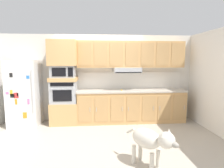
{
  "coord_description": "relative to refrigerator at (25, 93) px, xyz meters",
  "views": [
    {
      "loc": [
        -0.08,
        -4.45,
        1.76
      ],
      "look_at": [
        0.29,
        0.16,
        1.17
      ],
      "focal_mm": 29.94,
      "sensor_mm": 36.0,
      "label": 1
    }
  ],
  "objects": [
    {
      "name": "microwave",
      "position": [
        1.04,
        0.07,
        0.58
      ],
      "size": [
        0.64,
        0.54,
        0.32
      ],
      "color": "#A8AAAF",
      "rests_on": "appliance_mid_shelf"
    },
    {
      "name": "oven_base_cabinet",
      "position": [
        1.04,
        0.07,
        -0.58
      ],
      "size": [
        0.74,
        0.62,
        0.6
      ],
      "primitive_type": "cube",
      "color": "tan",
      "rests_on": "ground"
    },
    {
      "name": "lower_cabinet_run",
      "position": [
        2.93,
        0.07,
        -0.44
      ],
      "size": [
        3.04,
        0.63,
        0.88
      ],
      "color": "tan",
      "rests_on": "ground"
    },
    {
      "name": "countertop_slab",
      "position": [
        2.93,
        0.07,
        0.02
      ],
      "size": [
        3.08,
        0.64,
        0.04
      ],
      "primitive_type": "cube",
      "color": "#BCB2A3",
      "rests_on": "lower_cabinet_run"
    },
    {
      "name": "back_kitchen_wall",
      "position": [
        2.03,
        0.43,
        0.37
      ],
      "size": [
        6.2,
        0.12,
        2.5
      ],
      "primitive_type": "cube",
      "color": "silver",
      "rests_on": "ground"
    },
    {
      "name": "screwdriver",
      "position": [
        2.65,
        0.03,
        0.05
      ],
      "size": [
        0.13,
        0.12,
        0.03
      ],
      "color": "yellow",
      "rests_on": "countertop_slab"
    },
    {
      "name": "built_in_oven",
      "position": [
        1.04,
        0.07,
        0.02
      ],
      "size": [
        0.7,
        0.62,
        0.6
      ],
      "color": "#A8AAAF",
      "rests_on": "oven_base_cabinet"
    },
    {
      "name": "ground_plane",
      "position": [
        2.03,
        -0.68,
        -0.88
      ],
      "size": [
        9.6,
        9.6,
        0.0
      ],
      "primitive_type": "plane",
      "color": "#B2A899"
    },
    {
      "name": "appliance_upper_cabinet",
      "position": [
        1.04,
        0.07,
        1.08
      ],
      "size": [
        0.74,
        0.62,
        0.68
      ],
      "primitive_type": "cube",
      "color": "tan",
      "rests_on": "microwave"
    },
    {
      "name": "appliance_mid_shelf",
      "position": [
        1.04,
        0.07,
        0.37
      ],
      "size": [
        0.74,
        0.62,
        0.1
      ],
      "primitive_type": "cube",
      "color": "tan",
      "rests_on": "built_in_oven"
    },
    {
      "name": "side_panel_right",
      "position": [
        4.83,
        -0.68,
        0.37
      ],
      "size": [
        0.12,
        7.1,
        2.5
      ],
      "primitive_type": "cube",
      "color": "white",
      "rests_on": "ground"
    },
    {
      "name": "refrigerator",
      "position": [
        0.0,
        0.0,
        0.0
      ],
      "size": [
        0.76,
        0.73,
        1.76
      ],
      "color": "white",
      "rests_on": "ground"
    },
    {
      "name": "backsplash_panel",
      "position": [
        2.93,
        0.36,
        0.29
      ],
      "size": [
        3.08,
        0.02,
        0.5
      ],
      "primitive_type": "cube",
      "color": "silver",
      "rests_on": "countertop_slab"
    },
    {
      "name": "upper_cabinet_with_hood",
      "position": [
        2.92,
        0.19,
        1.02
      ],
      "size": [
        3.04,
        0.48,
        0.88
      ],
      "color": "tan",
      "rests_on": "backsplash_panel"
    },
    {
      "name": "dog",
      "position": [
        2.81,
        -2.31,
        -0.4
      ],
      "size": [
        0.68,
        0.84,
        0.72
      ],
      "rotation": [
        0.0,
        0.0,
        -0.91
      ],
      "color": "beige",
      "rests_on": "ground"
    }
  ]
}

